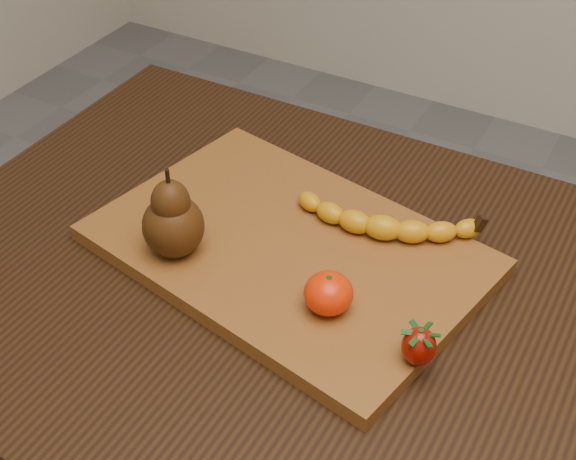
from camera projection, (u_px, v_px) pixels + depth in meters
The scene contains 6 objects.
table at pixel (315, 344), 0.99m from camera, with size 1.00×0.70×0.76m.
cutting_board at pixel (288, 249), 0.97m from camera, with size 0.45×0.30×0.02m, color brown.
banana at pixel (383, 228), 0.96m from camera, with size 0.20×0.05×0.03m, color orange, non-canonical shape.
pear at pixel (172, 212), 0.91m from camera, with size 0.07×0.07×0.11m, color #3F220A, non-canonical shape.
mandarin at pixel (328, 293), 0.86m from camera, with size 0.05×0.05×0.05m, color red.
strawberry at pixel (419, 345), 0.80m from camera, with size 0.04×0.04×0.04m, color #8A0B03, non-canonical shape.
Camera 1 is at (0.30, -0.61, 1.40)m, focal length 50.00 mm.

